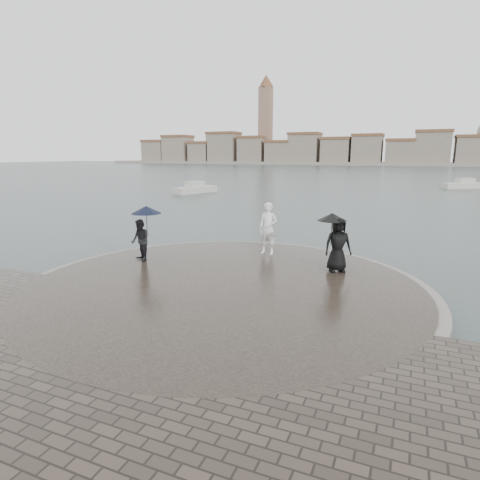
% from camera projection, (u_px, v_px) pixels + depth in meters
% --- Properties ---
extents(ground, '(400.00, 400.00, 0.00)m').
position_uv_depth(ground, '(158.00, 342.00, 9.20)').
color(ground, '#2B3835').
rests_on(ground, ground).
extents(kerb_ring, '(12.50, 12.50, 0.32)m').
position_uv_depth(kerb_ring, '(223.00, 289.00, 12.32)').
color(kerb_ring, gray).
rests_on(kerb_ring, ground).
extents(quay_tip, '(11.90, 11.90, 0.36)m').
position_uv_depth(quay_tip, '(223.00, 288.00, 12.31)').
color(quay_tip, '#2D261E').
rests_on(quay_tip, ground).
extents(statue, '(0.75, 0.49, 2.04)m').
position_uv_depth(statue, '(268.00, 228.00, 15.68)').
color(statue, white).
rests_on(statue, quay_tip).
extents(visitor_left, '(1.28, 1.12, 2.04)m').
position_uv_depth(visitor_left, '(142.00, 230.00, 14.61)').
color(visitor_left, black).
rests_on(visitor_left, quay_tip).
extents(visitor_right, '(1.29, 1.07, 1.95)m').
position_uv_depth(visitor_right, '(337.00, 239.00, 13.33)').
color(visitor_right, black).
rests_on(visitor_right, quay_tip).
extents(far_skyline, '(260.00, 20.00, 37.00)m').
position_uv_depth(far_skyline, '(383.00, 151.00, 155.02)').
color(far_skyline, gray).
rests_on(far_skyline, ground).
extents(boats, '(32.69, 23.49, 1.50)m').
position_uv_depth(boats, '(338.00, 187.00, 47.51)').
color(boats, beige).
rests_on(boats, ground).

